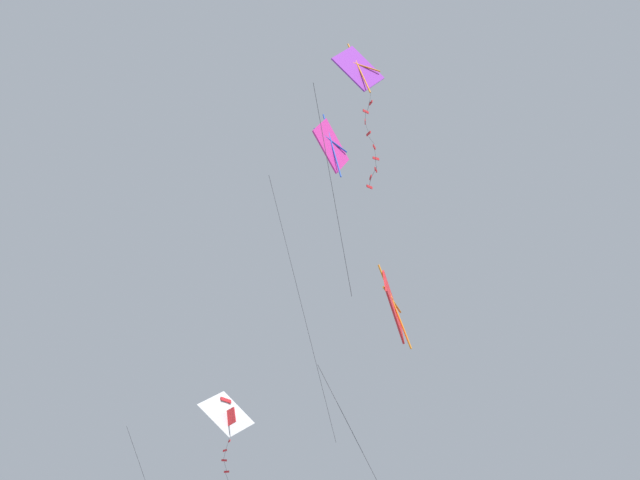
% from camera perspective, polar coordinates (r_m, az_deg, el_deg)
% --- Properties ---
extents(kite_diamond_highest, '(2.00, 1.26, 6.47)m').
position_cam_1_polar(kite_diamond_highest, '(28.22, 1.91, 8.33)').
color(kite_diamond_highest, purple).
extents(kite_delta_far_centre, '(4.53, 2.60, 8.03)m').
position_cam_1_polar(kite_delta_far_centre, '(36.93, -4.66, -8.78)').
color(kite_delta_far_centre, white).
extents(kite_diamond_upper_right, '(3.41, 2.41, 8.17)m').
position_cam_1_polar(kite_diamond_upper_right, '(26.60, 3.66, -3.41)').
color(kite_diamond_upper_right, red).
extents(kite_diamond_near_right, '(3.03, 1.75, 9.98)m').
position_cam_1_polar(kite_diamond_near_right, '(35.30, 0.54, 4.65)').
color(kite_diamond_near_right, '#DB2D93').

